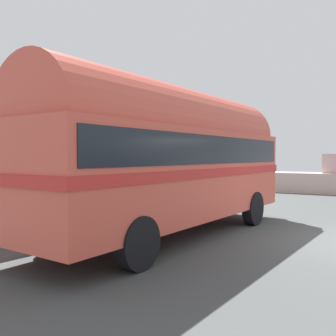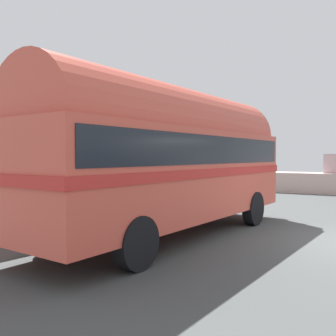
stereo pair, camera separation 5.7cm
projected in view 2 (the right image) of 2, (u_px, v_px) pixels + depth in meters
name	position (u px, v px, depth m)	size (l,w,h in m)	color
vintage_coach	(170.00, 154.00, 9.16)	(3.17, 8.76, 3.70)	black
second_coach	(58.00, 155.00, 11.41)	(3.70, 8.85, 3.70)	black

